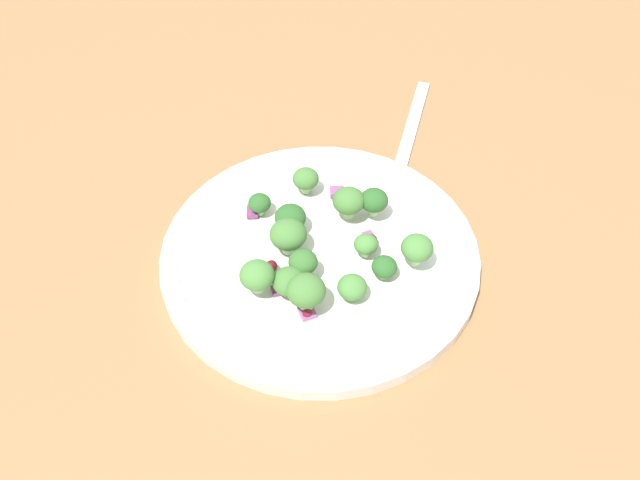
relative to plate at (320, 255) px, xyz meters
The scene contains 27 objects.
ground_plane 2.42cm from the plate, ahead, with size 180.00×180.00×2.00cm, color olive.
plate is the anchor object (origin of this frame).
dressing_pool 0.44cm from the plate, 90.00° to the left, with size 15.09×15.09×0.20cm, color white.
broccoli_floret_0 3.87cm from the plate, 46.21° to the right, with size 2.58×2.58×2.62cm.
broccoli_floret_1 6.92cm from the plate, 37.25° to the left, with size 2.67×2.67×2.70cm.
broccoli_floret_2 4.14cm from the plate, 166.10° to the left, with size 1.94×1.94×1.96cm.
broccoli_floret_3 5.63cm from the plate, 111.85° to the left, with size 2.28×2.28×2.31cm.
broccoli_floret_4 6.56cm from the plate, 78.30° to the left, with size 2.91×2.91×2.95cm.
broccoli_floret_5 3.92cm from the plate, 57.28° to the left, with size 2.26×2.26×2.29cm.
broccoli_floret_6 5.33cm from the plate, 56.81° to the left, with size 2.57×2.57×2.60cm.
broccoli_floret_7 6.80cm from the plate, 44.47° to the right, with size 1.93×1.93×1.95cm.
broccoli_floret_8 5.93cm from the plate, 146.18° to the left, with size 2.01×2.01×2.04cm.
broccoli_floret_9 6.37cm from the plate, 144.82° to the right, with size 2.38×2.38×2.41cm.
broccoli_floret_10 7.19cm from the plate, 84.84° to the right, with size 2.28×2.28×2.31cm.
broccoli_floret_11 5.03cm from the plate, 128.66° to the right, with size 2.71×2.71×2.74cm.
broccoli_floret_12 3.62cm from the plate, 12.58° to the right, with size 2.96×2.96×3.00cm.
broccoli_floret_13 8.09cm from the plate, 163.87° to the left, with size 2.56×2.56×2.59cm.
cranberry_0 6.69cm from the plate, 76.82° to the left, with size 0.73×0.73×0.73cm, color maroon.
cranberry_1 4.63cm from the plate, 25.64° to the left, with size 0.96×0.96×0.96cm, color maroon.
cranberry_2 4.42cm from the plate, behind, with size 0.98×0.98×0.98cm, color maroon.
onion_bit_0 4.32cm from the plate, 168.55° to the right, with size 0.86×1.38×0.53cm, color #934C84.
onion_bit_1 7.11cm from the plate, 40.73° to the right, with size 1.36×0.94×0.37cm, color #843D75.
onion_bit_2 6.64cm from the plate, 108.28° to the right, with size 1.10×1.23×0.49cm, color #934C84.
onion_bit_3 5.43cm from the plate, 46.92° to the left, with size 0.92×0.84×0.54cm, color #843D75.
onion_bit_4 3.45cm from the plate, 48.52° to the right, with size 1.00×0.80×0.44cm, color #A35B93.
onion_bit_5 6.54cm from the plate, 72.23° to the left, with size 1.26×1.15×0.55cm, color #A35B93.
fork 16.63cm from the plate, 125.10° to the right, with size 8.11×18.08×0.50cm.
Camera 1 is at (1.85, 37.58, 44.71)cm, focal length 39.66 mm.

